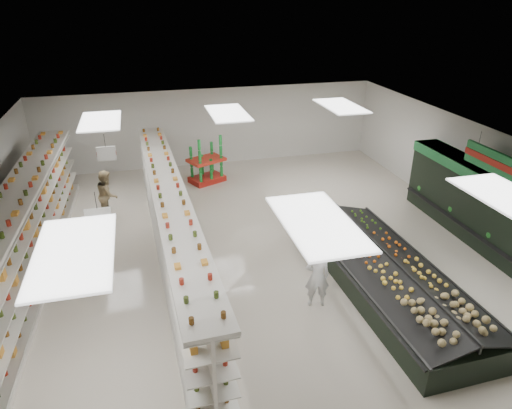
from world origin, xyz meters
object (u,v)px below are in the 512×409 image
object	(u,v)px
gondola_center	(171,226)
shopper_background	(108,194)
soda_endcap	(206,162)
gondola_left	(17,258)
produce_island	(389,275)
shopper_main	(317,276)

from	to	relation	value
gondola_center	shopper_background	distance (m)	3.45
soda_endcap	shopper_background	world-z (taller)	soda_endcap
gondola_left	shopper_background	world-z (taller)	gondola_left
soda_endcap	shopper_background	bearing A→B (deg)	-147.57
gondola_center	produce_island	bearing A→B (deg)	-32.59
shopper_main	shopper_background	bearing A→B (deg)	-41.10
gondola_left	soda_endcap	distance (m)	8.23
soda_endcap	shopper_main	size ratio (longest dim) A/B	1.07
gondola_center	shopper_main	size ratio (longest dim) A/B	7.51
gondola_center	shopper_main	world-z (taller)	gondola_center
shopper_main	shopper_background	size ratio (longest dim) A/B	0.97
soda_endcap	shopper_main	bearing A→B (deg)	-80.96
shopper_background	shopper_main	bearing A→B (deg)	-141.30
gondola_left	shopper_background	size ratio (longest dim) A/B	8.13
soda_endcap	gondola_left	bearing A→B (deg)	-131.69
gondola_left	shopper_background	distance (m)	4.32
shopper_main	shopper_background	xyz separation A→B (m)	(-4.89, 6.03, 0.02)
gondola_left	shopper_main	bearing A→B (deg)	-16.04
gondola_left	gondola_center	size ratio (longest dim) A/B	1.11
gondola_center	soda_endcap	xyz separation A→B (m)	(1.76, 5.20, -0.13)
produce_island	shopper_background	world-z (taller)	shopper_background
produce_island	shopper_main	xyz separation A→B (m)	(-1.95, -0.12, 0.36)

